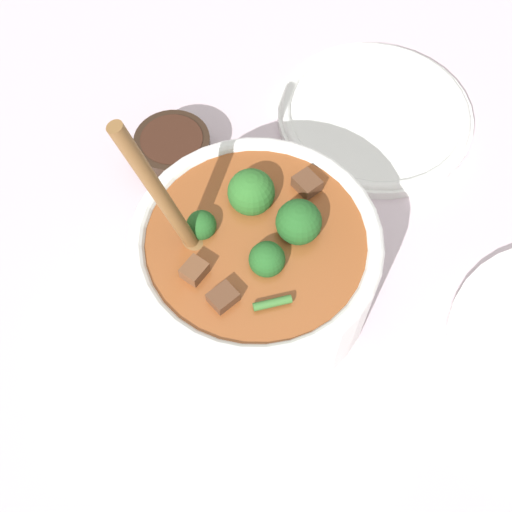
{
  "coord_description": "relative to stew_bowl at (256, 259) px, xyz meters",
  "views": [
    {
      "loc": [
        -0.18,
        0.21,
        0.57
      ],
      "look_at": [
        0.0,
        0.0,
        0.07
      ],
      "focal_mm": 45.0,
      "sensor_mm": 36.0,
      "label": 1
    }
  ],
  "objects": [
    {
      "name": "condiment_bowl",
      "position": [
        0.17,
        -0.06,
        -0.04
      ],
      "size": [
        0.08,
        0.08,
        0.04
      ],
      "color": "black",
      "rests_on": "ground_plane"
    },
    {
      "name": "stew_bowl",
      "position": [
        0.0,
        0.0,
        0.0
      ],
      "size": [
        0.22,
        0.22,
        0.25
      ],
      "color": "white",
      "rests_on": "ground_plane"
    },
    {
      "name": "empty_plate",
      "position": [
        0.03,
        -0.25,
        -0.05
      ],
      "size": [
        0.22,
        0.22,
        0.02
      ],
      "color": "white",
      "rests_on": "ground_plane"
    },
    {
      "name": "ground_plane",
      "position": [
        -0.0,
        0.0,
        -0.06
      ],
      "size": [
        4.0,
        4.0,
        0.0
      ],
      "primitive_type": "plane",
      "color": "silver"
    }
  ]
}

